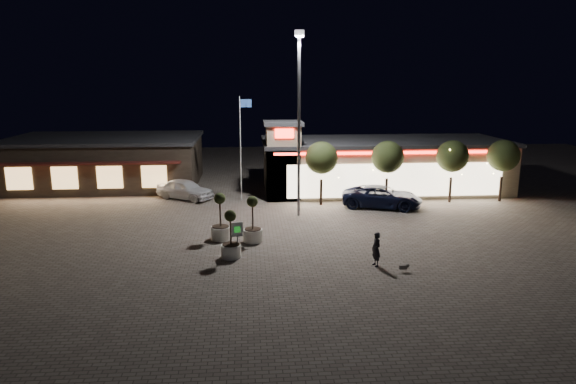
{
  "coord_description": "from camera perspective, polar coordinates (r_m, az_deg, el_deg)",
  "views": [
    {
      "loc": [
        -1.47,
        -26.34,
        9.31
      ],
      "look_at": [
        1.1,
        6.0,
        2.13
      ],
      "focal_mm": 32.0,
      "sensor_mm": 36.0,
      "label": 1
    }
  ],
  "objects": [
    {
      "name": "pedestrian",
      "position": [
        26.44,
        9.78,
        -6.3
      ],
      "size": [
        0.57,
        0.72,
        1.75
      ],
      "primitive_type": "imported",
      "rotation": [
        0.0,
        0.0,
        -1.32
      ],
      "color": "black",
      "rests_on": "ground"
    },
    {
      "name": "retail_building",
      "position": [
        44.13,
        9.92,
        3.04
      ],
      "size": [
        20.4,
        8.4,
        6.1
      ],
      "color": "tan",
      "rests_on": "ground"
    },
    {
      "name": "valet_sign",
      "position": [
        27.59,
        -5.65,
        -4.47
      ],
      "size": [
        0.61,
        0.14,
        1.85
      ],
      "color": "gray",
      "rests_on": "ground"
    },
    {
      "name": "string_tree_d",
      "position": [
        42.5,
        22.82,
        3.73
      ],
      "size": [
        2.42,
        2.42,
        4.79
      ],
      "color": "#332319",
      "rests_on": "ground"
    },
    {
      "name": "string_tree_a",
      "position": [
        38.17,
        3.75,
        3.8
      ],
      "size": [
        2.42,
        2.42,
        4.79
      ],
      "color": "#332319",
      "rests_on": "ground"
    },
    {
      "name": "pickup_truck",
      "position": [
        38.4,
        10.41,
        -0.52
      ],
      "size": [
        6.35,
        4.35,
        1.61
      ],
      "primitive_type": "imported",
      "rotation": [
        0.0,
        0.0,
        1.25
      ],
      "color": "black",
      "rests_on": "ground"
    },
    {
      "name": "dog",
      "position": [
        26.12,
        12.83,
        -8.08
      ],
      "size": [
        0.51,
        0.18,
        0.28
      ],
      "color": "#59514C",
      "rests_on": "ground"
    },
    {
      "name": "restaurant_building",
      "position": [
        48.51,
        -19.5,
        3.29
      ],
      "size": [
        16.4,
        11.0,
        4.3
      ],
      "color": "#382D23",
      "rests_on": "ground"
    },
    {
      "name": "string_tree_b",
      "position": [
        39.2,
        11.02,
        3.82
      ],
      "size": [
        2.42,
        2.42,
        4.79
      ],
      "color": "#332319",
      "rests_on": "ground"
    },
    {
      "name": "planter_right",
      "position": [
        29.92,
        -3.94,
        -3.98
      ],
      "size": [
        1.11,
        1.11,
        2.74
      ],
      "color": "white",
      "rests_on": "ground"
    },
    {
      "name": "planter_mid",
      "position": [
        27.44,
        -6.36,
        -5.65
      ],
      "size": [
        1.06,
        1.06,
        2.61
      ],
      "color": "white",
      "rests_on": "ground"
    },
    {
      "name": "string_tree_c",
      "position": [
        40.82,
        17.81,
        3.79
      ],
      "size": [
        2.42,
        2.42,
        4.79
      ],
      "color": "#332319",
      "rests_on": "ground"
    },
    {
      "name": "flagpole",
      "position": [
        39.6,
        -5.18,
        5.81
      ],
      "size": [
        0.95,
        0.1,
        8.0
      ],
      "color": "white",
      "rests_on": "ground"
    },
    {
      "name": "ground",
      "position": [
        27.97,
        -1.29,
        -6.96
      ],
      "size": [
        90.0,
        90.0,
        0.0
      ],
      "primitive_type": "plane",
      "color": "#685E54",
      "rests_on": "ground"
    },
    {
      "name": "planter_left",
      "position": [
        30.52,
        -7.51,
        -3.67
      ],
      "size": [
        1.15,
        1.15,
        2.84
      ],
      "color": "white",
      "rests_on": "ground"
    },
    {
      "name": "floodlight_pole",
      "position": [
        34.59,
        1.23,
        8.68
      ],
      "size": [
        0.6,
        0.4,
        12.38
      ],
      "color": "gray",
      "rests_on": "ground"
    },
    {
      "name": "white_sedan",
      "position": [
        41.22,
        -11.38,
        0.32
      ],
      "size": [
        4.98,
        4.07,
        1.6
      ],
      "primitive_type": "imported",
      "rotation": [
        0.0,
        0.0,
        1.02
      ],
      "color": "silver",
      "rests_on": "ground"
    }
  ]
}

